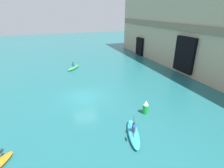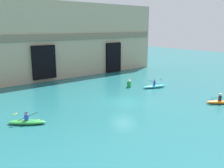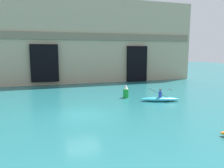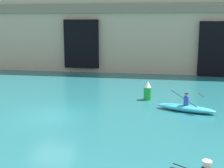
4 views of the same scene
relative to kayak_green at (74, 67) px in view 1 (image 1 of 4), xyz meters
The scene contains 5 objects.
ground_plane 10.59m from the kayak_green, ahead, with size 120.00×120.00×0.00m, color #1E6066.
cliff_bluff 20.76m from the kayak_green, 64.22° to the left, with size 44.06×7.04×11.84m.
kayak_green is the anchor object (origin of this frame).
kayak_cyan 18.20m from the kayak_green, ahead, with size 3.55×1.79×1.24m.
marker_buoy 16.25m from the kayak_green, 14.87° to the left, with size 0.54×0.54×1.30m.
Camera 1 is at (16.97, -2.99, 8.71)m, focal length 28.00 mm.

